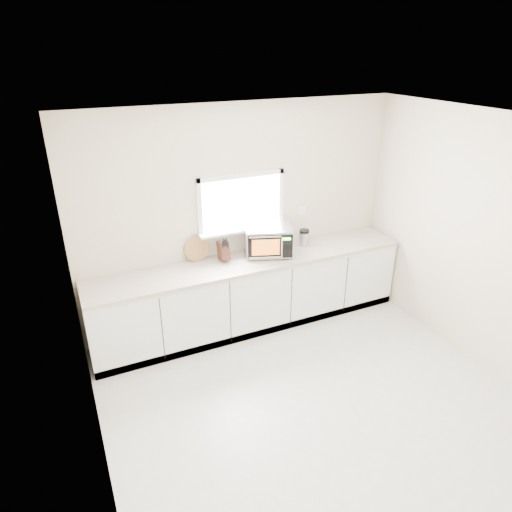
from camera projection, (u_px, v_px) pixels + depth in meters
ground at (323, 412)px, 4.45m from camera, size 4.00×4.00×0.00m
back_wall at (241, 217)px, 5.51m from camera, size 4.00×0.17×2.70m
cabinets at (251, 294)px, 5.66m from camera, size 3.92×0.60×0.88m
countertop at (252, 261)px, 5.46m from camera, size 3.92×0.64×0.04m
microwave at (268, 240)px, 5.52m from camera, size 0.66×0.58×0.36m
knife_block at (224, 250)px, 5.37m from camera, size 0.11×0.22×0.31m
cutting_board at (197, 249)px, 5.37m from camera, size 0.30×0.07×0.30m
coffee_grinder at (304, 238)px, 5.79m from camera, size 0.14×0.14×0.22m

